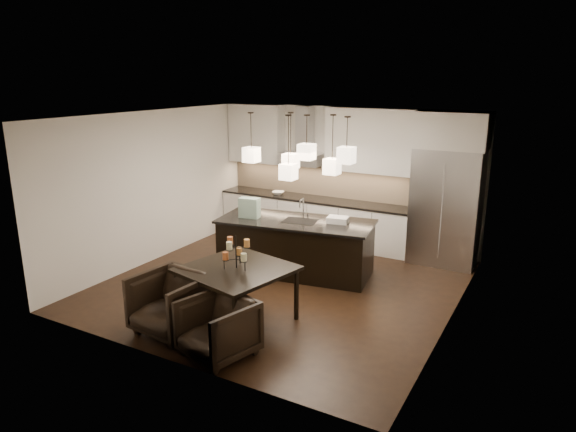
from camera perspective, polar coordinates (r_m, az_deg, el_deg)
The scene contains 37 objects.
floor at distance 8.73m, azimuth -0.64°, elevation -7.67°, with size 5.50×5.50×0.02m, color black.
ceiling at distance 8.05m, azimuth -0.70°, elevation 11.13°, with size 5.50×5.50×0.02m, color white.
wall_back at distance 10.71m, azimuth 6.68°, elevation 4.47°, with size 5.50×0.02×2.80m, color silver.
wall_front at distance 6.13m, azimuth -13.56°, elevation -4.17°, with size 5.50×0.02×2.80m, color silver.
wall_left at distance 9.90m, azimuth -14.71°, elevation 3.18°, with size 0.02×5.50×2.80m, color silver.
wall_right at distance 7.36m, azimuth 18.35°, elevation -1.25°, with size 0.02×5.50×2.80m, color silver.
refrigerator at distance 9.82m, azimuth 17.13°, elevation 0.95°, with size 1.20×0.72×2.15m, color #B7B7BA.
fridge_panel at distance 9.59m, azimuth 17.79°, elevation 9.08°, with size 1.26×0.72×0.65m, color silver.
lower_cabinets at distance 10.88m, azimuth 2.81°, elevation -0.46°, with size 4.21×0.62×0.88m, color silver.
countertop at distance 10.77m, azimuth 2.85°, elevation 1.90°, with size 4.21×0.66×0.04m, color black.
backsplash at distance 10.96m, azimuth 3.57°, elevation 3.92°, with size 4.21×0.02×0.63m, color tan.
upper_cab_left at distance 11.39m, azimuth -3.52°, elevation 9.14°, with size 1.25×0.35×1.25m, color silver.
upper_cab_right at distance 10.22m, azimuth 9.29°, elevation 8.26°, with size 1.86×0.35×1.25m, color silver.
hood_canopy at distance 10.78m, azimuth 1.58°, elevation 6.37°, with size 0.90×0.52×0.24m, color #B7B7BA.
hood_chimney at distance 10.80m, azimuth 1.88°, elevation 9.60°, with size 0.30×0.28×0.96m, color #B7B7BA.
fruit_bowl at distance 11.09m, azimuth -1.10°, elevation 2.59°, with size 0.26×0.26×0.06m, color silver.
island_body at distance 9.10m, azimuth 0.85°, elevation -3.51°, with size 2.61×1.04×0.92m, color black.
island_top at distance 8.96m, azimuth 0.86°, elevation -0.61°, with size 2.70×1.13×0.04m, color black.
faucet at distance 8.96m, azimuth 1.72°, elevation 0.85°, with size 0.10×0.25×0.40m, color silver, non-canonical shape.
tote_bag at distance 9.11m, azimuth -4.30°, elevation 0.92°, with size 0.36×0.19×0.36m, color #1C5337.
food_container at distance 8.83m, azimuth 5.56°, elevation -0.42°, with size 0.36×0.25×0.10m, color silver.
dining_table at distance 7.39m, azimuth -5.66°, elevation -8.67°, with size 1.35×1.35×0.81m, color black, non-canonical shape.
candelabra at distance 7.15m, azimuth -5.79°, elevation -3.97°, with size 0.39×0.39×0.48m, color black, non-canonical shape.
candle_a at distance 7.06m, azimuth -4.95°, elevation -4.59°, with size 0.08×0.08×0.11m, color #F3ECAD.
candle_b at distance 7.30m, azimuth -5.44°, elevation -3.92°, with size 0.08×0.08×0.11m, color #CF8940.
candle_c at distance 7.14m, azimuth -6.96°, elevation -4.43°, with size 0.08×0.08×0.11m, color #AE5729.
candle_d at distance 7.09m, azimuth -4.59°, elevation -3.02°, with size 0.08×0.08×0.11m, color #CF8940.
candle_e at distance 7.22m, azimuth -6.45°, elevation -2.72°, with size 0.08×0.08×0.11m, color #AE5729.
candle_f at distance 7.01m, azimuth -6.54°, elevation -3.30°, with size 0.08×0.08×0.11m, color #F3ECAD.
armchair_left at distance 7.24m, azimuth -12.86°, elevation -9.43°, with size 0.89×0.91×0.83m, color black.
armchair_right at distance 6.57m, azimuth -7.81°, elevation -12.25°, with size 0.80×0.83×0.75m, color black.
pendant_a at distance 9.00m, azimuth -4.08°, elevation 6.81°, with size 0.24×0.24×0.26m, color beige.
pendant_b at distance 9.02m, azimuth 0.30°, elevation 6.12°, with size 0.24×0.24×0.26m, color beige.
pendant_c at distance 8.43m, azimuth 2.08°, elevation 7.14°, with size 0.24×0.24×0.26m, color beige.
pendant_d at distance 8.54m, azimuth 4.91°, elevation 5.50°, with size 0.24×0.24×0.26m, color beige.
pendant_e at distance 8.14m, azimuth 6.51°, elevation 6.73°, with size 0.24×0.24×0.26m, color beige.
pendant_f at distance 8.46m, azimuth 0.05°, elevation 4.93°, with size 0.24×0.24×0.26m, color beige.
Camera 1 is at (3.98, -6.98, 3.41)m, focal length 32.00 mm.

